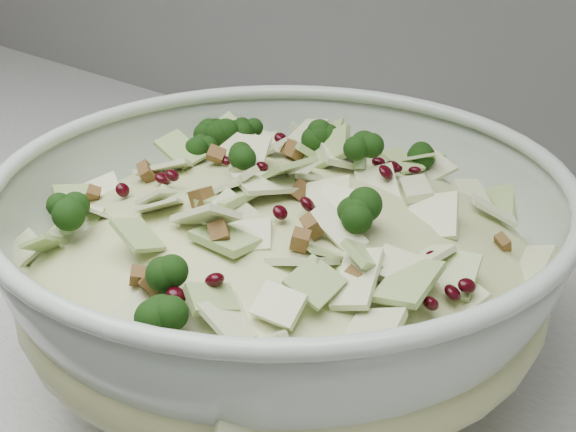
% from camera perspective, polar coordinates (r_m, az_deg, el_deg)
% --- Properties ---
extents(mixing_bowl, '(0.50, 0.50, 0.15)m').
position_cam_1_polar(mixing_bowl, '(0.55, -0.39, -3.91)').
color(mixing_bowl, '#A8B9A8').
rests_on(mixing_bowl, counter).
extents(salad, '(0.48, 0.48, 0.15)m').
position_cam_1_polar(salad, '(0.53, -0.40, -1.63)').
color(salad, '#C0C687').
rests_on(salad, mixing_bowl).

